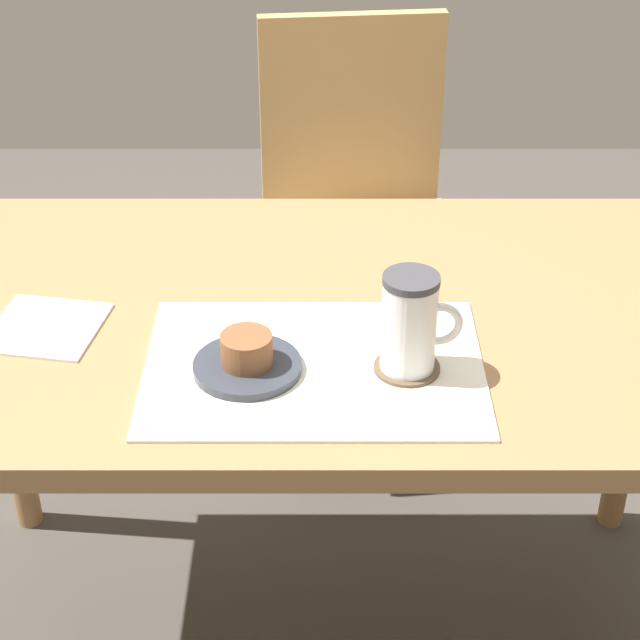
% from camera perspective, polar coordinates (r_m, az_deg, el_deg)
% --- Properties ---
extents(dining_table, '(1.29, 0.72, 0.70)m').
position_cam_1_polar(dining_table, '(1.59, 0.29, -1.67)').
color(dining_table, '#997047').
rests_on(dining_table, ground_plane).
extents(wooden_chair, '(0.46, 0.46, 0.89)m').
position_cam_1_polar(wooden_chair, '(2.27, 2.24, 5.58)').
color(wooden_chair, tan).
rests_on(wooden_chair, ground_plane).
extents(placemat, '(0.45, 0.32, 0.00)m').
position_cam_1_polar(placemat, '(1.42, -0.00, -2.49)').
color(placemat, silver).
rests_on(placemat, dining_table).
extents(pastry_plate, '(0.14, 0.14, 0.01)m').
position_cam_1_polar(pastry_plate, '(1.41, -3.58, -2.48)').
color(pastry_plate, '#333842').
rests_on(pastry_plate, placemat).
extents(pastry, '(0.07, 0.07, 0.04)m').
position_cam_1_polar(pastry, '(1.40, -3.62, -1.57)').
color(pastry, brown).
rests_on(pastry, pastry_plate).
extents(coffee_coaster, '(0.09, 0.09, 0.00)m').
position_cam_1_polar(coffee_coaster, '(1.42, 4.96, -2.54)').
color(coffee_coaster, brown).
rests_on(coffee_coaster, placemat).
extents(coffee_mug, '(0.11, 0.07, 0.14)m').
position_cam_1_polar(coffee_mug, '(1.38, 5.19, -0.13)').
color(coffee_mug, white).
rests_on(coffee_mug, coffee_coaster).
extents(paper_napkin, '(0.17, 0.17, 0.00)m').
position_cam_1_polar(paper_napkin, '(1.55, -14.12, -0.36)').
color(paper_napkin, white).
rests_on(paper_napkin, dining_table).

